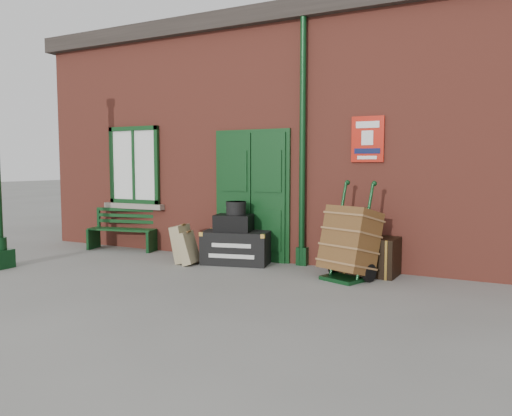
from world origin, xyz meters
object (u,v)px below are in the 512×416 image
Objects in this scene: porter_trolley at (350,242)px; bench at (124,228)px; houdini_trunk at (236,247)px; dark_trunk at (370,256)px.

bench is at bearing -164.33° from porter_trolley.
bench reaches higher than houdini_trunk.
dark_trunk is (2.22, 0.18, 0.01)m from houdini_trunk.
porter_trolley is at bearing -20.30° from houdini_trunk.
porter_trolley is 1.75× the size of dark_trunk.
porter_trolley is 0.53m from dark_trunk.
bench is 2.66m from houdini_trunk.
dark_trunk is (0.20, 0.42, -0.25)m from porter_trolley.
houdini_trunk is 1.37× the size of dark_trunk.
houdini_trunk is at bearing -15.57° from bench.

